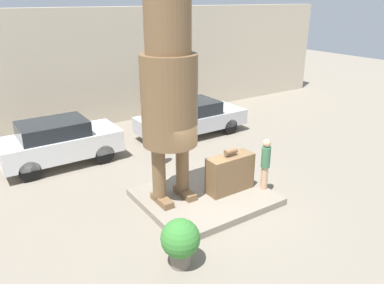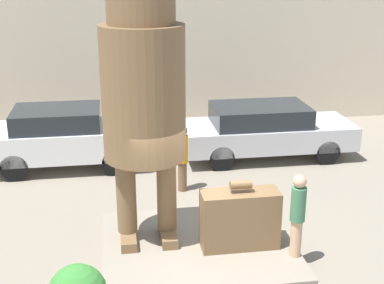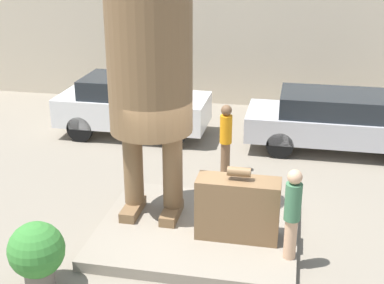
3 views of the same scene
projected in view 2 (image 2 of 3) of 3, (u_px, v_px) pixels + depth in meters
ground_plane at (198, 252)px, 10.38m from camera, size 60.00×60.00×0.00m
pedestal at (198, 247)px, 10.35m from camera, size 3.65×3.13×0.20m
building_backdrop at (156, 46)px, 17.63m from camera, size 28.00×0.60×5.28m
statue_figure at (143, 74)px, 9.45m from camera, size 1.51×1.51×5.59m
giant_suitcase at (240, 219)px, 10.04m from camera, size 1.46×0.55×1.35m
tourist at (298, 212)px, 9.60m from camera, size 0.27×0.27×1.61m
parked_car_white at (64, 136)px, 14.35m from camera, size 4.13×1.78×1.65m
parked_car_silver at (265, 129)px, 15.11m from camera, size 4.80×1.84×1.52m
worker_hivis at (182, 155)px, 12.84m from camera, size 0.28×0.28×1.67m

